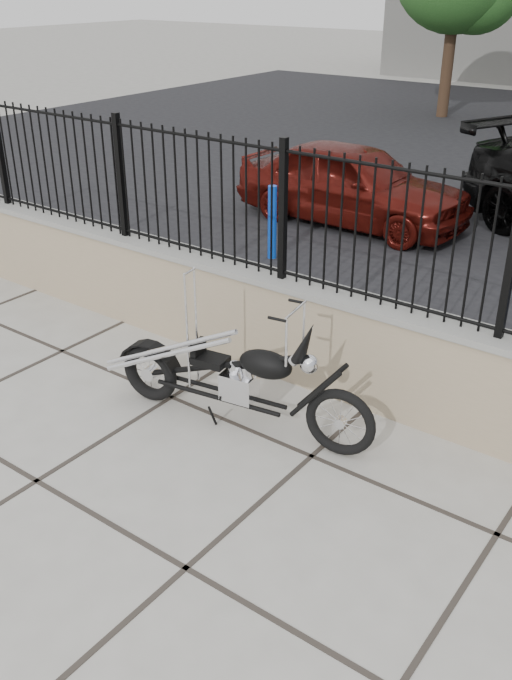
{
  "coord_description": "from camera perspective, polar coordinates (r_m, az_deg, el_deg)",
  "views": [
    {
      "loc": [
        2.42,
        -2.51,
        3.41
      ],
      "look_at": [
        -0.78,
        1.81,
        0.67
      ],
      "focal_mm": 38.0,
      "sensor_mm": 36.0,
      "label": 1
    }
  ],
  "objects": [
    {
      "name": "chopper_motorcycle",
      "position": [
        5.82,
        -1.76,
        -1.08
      ],
      "size": [
        2.28,
        0.75,
        1.35
      ],
      "primitive_type": null,
      "rotation": [
        0.0,
        0.0,
        0.16
      ],
      "color": "black",
      "rests_on": "ground_plane"
    },
    {
      "name": "car_red",
      "position": [
        11.13,
        7.65,
        12.2
      ],
      "size": [
        3.6,
        1.48,
        1.22
      ],
      "primitive_type": "imported",
      "rotation": [
        0.0,
        0.0,
        1.56
      ],
      "color": "#51100B",
      "rests_on": "parking_lot"
    },
    {
      "name": "retaining_wall",
      "position": [
        6.29,
        9.49,
        -1.21
      ],
      "size": [
        14.0,
        0.36,
        0.96
      ],
      "primitive_type": "cube",
      "color": "gray",
      "rests_on": "ground_plane"
    },
    {
      "name": "bollard_a",
      "position": [
        9.6,
        1.29,
        9.28
      ],
      "size": [
        0.13,
        0.13,
        0.98
      ],
      "primitive_type": "cylinder",
      "rotation": [
        0.0,
        0.0,
        0.12
      ],
      "color": "#0D1BC7",
      "rests_on": "ground_plane"
    },
    {
      "name": "ground_plane",
      "position": [
        4.88,
        -5.58,
        -17.57
      ],
      "size": [
        90.0,
        90.0,
        0.0
      ],
      "primitive_type": "plane",
      "color": "#99968E",
      "rests_on": "ground"
    },
    {
      "name": "iron_fence",
      "position": [
        5.86,
        10.29,
        8.14
      ],
      "size": [
        14.0,
        0.08,
        1.2
      ],
      "primitive_type": "cube",
      "color": "black",
      "rests_on": "retaining_wall"
    }
  ]
}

